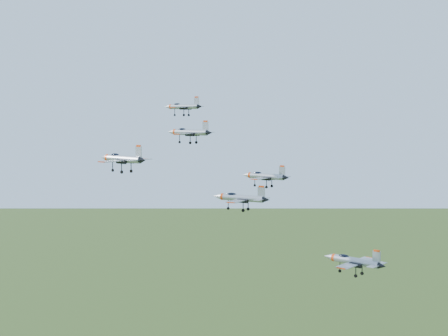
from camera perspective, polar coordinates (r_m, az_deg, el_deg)
The scene contains 6 objects.
jet_lead at distance 153.86m, azimuth -3.80°, elevation 5.64°, with size 11.41×9.45×3.05m.
jet_left_high at distance 139.35m, azimuth -3.22°, elevation 3.30°, with size 12.42×10.24×3.32m.
jet_right_high at distance 124.43m, azimuth -9.31°, elevation 0.86°, with size 13.50×11.17×3.61m.
jet_left_low at distance 140.50m, azimuth 3.75°, elevation -0.73°, with size 12.43×10.19×3.34m.
jet_right_low at distance 118.69m, azimuth 1.50°, elevation -2.73°, with size 12.05×10.07×3.22m.
jet_trail at distance 119.48m, azimuth 11.73°, elevation -8.30°, with size 13.03×10.80×3.48m.
Camera 1 is at (81.18, -106.71, 152.33)m, focal length 50.00 mm.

